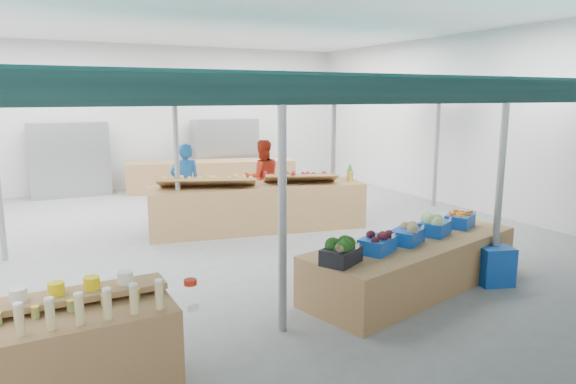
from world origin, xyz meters
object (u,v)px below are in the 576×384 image
at_px(fruit_counter, 258,207).
at_px(crate_stack, 496,266).
at_px(vendor_left, 185,184).
at_px(veg_counter, 414,264).
at_px(bottle_shelf, 70,352).
at_px(vendor_right, 263,178).

distance_m(fruit_counter, crate_stack, 4.84).
distance_m(fruit_counter, vendor_left, 1.68).
bearing_deg(veg_counter, bottle_shelf, 174.97).
xyz_separation_m(bottle_shelf, veg_counter, (4.63, 0.74, -0.10)).
bearing_deg(vendor_left, bottle_shelf, 75.69).
xyz_separation_m(veg_counter, fruit_counter, (-0.68, 4.00, 0.12)).
bearing_deg(crate_stack, vendor_right, 102.26).
distance_m(bottle_shelf, fruit_counter, 6.17).
bearing_deg(bottle_shelf, veg_counter, 7.78).
relative_size(vendor_left, vendor_right, 1.00).
bearing_deg(fruit_counter, bottle_shelf, -118.90).
xyz_separation_m(bottle_shelf, vendor_right, (4.55, 5.84, 0.43)).
distance_m(fruit_counter, vendor_right, 1.32).
bearing_deg(fruit_counter, veg_counter, -69.40).
height_order(vendor_left, vendor_right, same).
xyz_separation_m(veg_counter, crate_stack, (1.13, -0.48, -0.06)).
bearing_deg(bottle_shelf, vendor_right, 50.77).
bearing_deg(vendor_left, crate_stack, 129.27).
xyz_separation_m(fruit_counter, crate_stack, (1.81, -4.48, -0.19)).
bearing_deg(bottle_shelf, crate_stack, 1.29).
distance_m(veg_counter, vendor_left, 5.46).
bearing_deg(crate_stack, veg_counter, 156.98).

